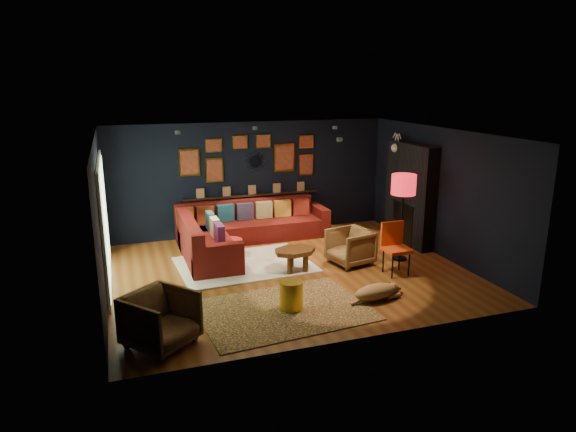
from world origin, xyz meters
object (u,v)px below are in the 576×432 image
object	(u,v)px
armchair_left	(160,317)
dog	(376,289)
gold_stool	(291,295)
orange_chair	(395,244)
coffee_table	(295,253)
pouf	(230,247)
sectional	(235,232)
floor_lamp	(403,188)
armchair_right	(350,245)

from	to	relation	value
armchair_left	dog	size ratio (longest dim) A/B	0.77
gold_stool	orange_chair	xyz separation A→B (m)	(2.34, 0.88, 0.34)
gold_stool	coffee_table	bearing A→B (deg)	68.33
orange_chair	pouf	bearing A→B (deg)	145.77
sectional	armchair_left	world-z (taller)	sectional
armchair_left	dog	xyz separation A→B (m)	(3.49, 0.40, -0.23)
coffee_table	floor_lamp	bearing A→B (deg)	-1.11
coffee_table	armchair_right	distance (m)	1.17
armchair_right	gold_stool	size ratio (longest dim) A/B	1.64
armchair_left	floor_lamp	world-z (taller)	floor_lamp
orange_chair	dog	bearing A→B (deg)	-131.99
sectional	coffee_table	world-z (taller)	sectional
coffee_table	pouf	distance (m)	1.57
orange_chair	armchair_left	bearing A→B (deg)	-162.10
pouf	armchair_right	size ratio (longest dim) A/B	0.66
pouf	armchair_right	bearing A→B (deg)	-28.50
sectional	armchair_right	size ratio (longest dim) A/B	4.45
gold_stool	dog	xyz separation A→B (m)	(1.44, -0.11, -0.05)
pouf	armchair_left	bearing A→B (deg)	-117.28
armchair_left	coffee_table	bearing A→B (deg)	-1.93
gold_stool	armchair_right	bearing A→B (deg)	41.68
coffee_table	armchair_left	bearing A→B (deg)	-142.44
gold_stool	dog	world-z (taller)	gold_stool
floor_lamp	dog	distance (m)	2.48
sectional	dog	bearing A→B (deg)	-65.85
coffee_table	floor_lamp	world-z (taller)	floor_lamp
sectional	coffee_table	distance (m)	1.95
pouf	orange_chair	size ratio (longest dim) A/B	0.53
pouf	dog	world-z (taller)	pouf
gold_stool	floor_lamp	xyz separation A→B (m)	(2.83, 1.48, 1.24)
sectional	orange_chair	size ratio (longest dim) A/B	3.52
coffee_table	armchair_right	world-z (taller)	armchair_right
armchair_left	gold_stool	bearing A→B (deg)	-25.38
sectional	pouf	bearing A→B (deg)	-113.05
armchair_left	gold_stool	size ratio (longest dim) A/B	1.79
floor_lamp	pouf	bearing A→B (deg)	158.58
orange_chair	gold_stool	bearing A→B (deg)	-159.13
orange_chair	sectional	bearing A→B (deg)	135.15
armchair_left	gold_stool	xyz separation A→B (m)	(2.05, 0.52, -0.19)
armchair_left	floor_lamp	xyz separation A→B (m)	(4.88, 2.00, 1.05)
armchair_right	dog	bearing A→B (deg)	-23.35
sectional	gold_stool	bearing A→B (deg)	-88.04
coffee_table	orange_chair	xyz separation A→B (m)	(1.73, -0.65, 0.21)
pouf	orange_chair	world-z (taller)	orange_chair
pouf	floor_lamp	world-z (taller)	floor_lamp
coffee_table	pouf	bearing A→B (deg)	128.85
pouf	orange_chair	bearing A→B (deg)	-34.53
sectional	gold_stool	world-z (taller)	sectional
sectional	dog	distance (m)	3.79
armchair_left	orange_chair	size ratio (longest dim) A/B	0.87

